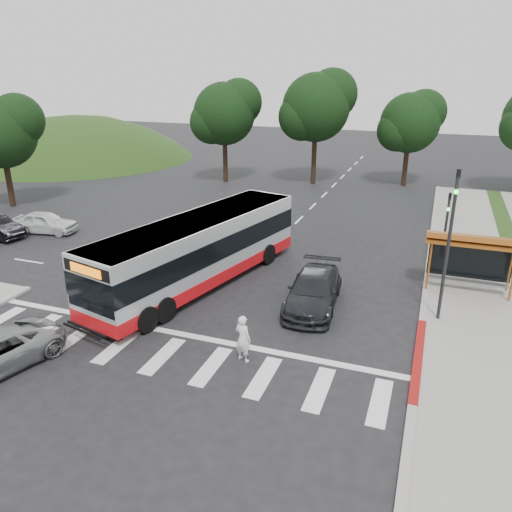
% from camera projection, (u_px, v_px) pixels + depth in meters
% --- Properties ---
extents(ground, '(140.00, 140.00, 0.00)m').
position_uv_depth(ground, '(218.00, 301.00, 23.06)').
color(ground, black).
rests_on(ground, ground).
extents(sidewalk_east, '(4.00, 40.00, 0.12)m').
position_uv_depth(sidewalk_east, '(468.00, 269.00, 26.51)').
color(sidewalk_east, gray).
rests_on(sidewalk_east, ground).
extents(curb_east, '(0.30, 40.00, 0.15)m').
position_uv_depth(curb_east, '(429.00, 264.00, 27.16)').
color(curb_east, '#9E9991').
rests_on(curb_east, ground).
extents(curb_east_red, '(0.32, 6.00, 0.15)m').
position_uv_depth(curb_east_red, '(418.00, 358.00, 18.38)').
color(curb_east_red, maroon).
rests_on(curb_east_red, ground).
extents(hillside_nw, '(44.00, 44.00, 10.00)m').
position_uv_depth(hillside_nw, '(77.00, 158.00, 59.73)').
color(hillside_nw, '#254215').
rests_on(hillside_nw, ground).
extents(crosswalk_ladder, '(18.00, 2.60, 0.01)m').
position_uv_depth(crosswalk_ladder, '(163.00, 356.00, 18.67)').
color(crosswalk_ladder, silver).
rests_on(crosswalk_ladder, ground).
extents(bus_shelter, '(4.20, 1.60, 2.86)m').
position_uv_depth(bus_shelter, '(473.00, 246.00, 23.23)').
color(bus_shelter, '#A1561A').
rests_on(bus_shelter, sidewalk_east).
extents(traffic_signal_ne_tall, '(0.18, 0.37, 6.50)m').
position_uv_depth(traffic_signal_ne_tall, '(450.00, 234.00, 19.90)').
color(traffic_signal_ne_tall, black).
rests_on(traffic_signal_ne_tall, ground).
extents(traffic_signal_ne_short, '(0.18, 0.37, 4.00)m').
position_uv_depth(traffic_signal_ne_short, '(447.00, 221.00, 26.54)').
color(traffic_signal_ne_short, black).
rests_on(traffic_signal_ne_short, ground).
extents(tree_north_a, '(6.60, 6.15, 10.17)m').
position_uv_depth(tree_north_a, '(317.00, 106.00, 44.12)').
color(tree_north_a, black).
rests_on(tree_north_a, ground).
extents(tree_north_b, '(5.72, 5.33, 8.43)m').
position_uv_depth(tree_north_b, '(411.00, 122.00, 43.74)').
color(tree_north_b, black).
rests_on(tree_north_b, ground).
extents(tree_north_c, '(6.16, 5.74, 9.30)m').
position_uv_depth(tree_north_c, '(225.00, 113.00, 45.17)').
color(tree_north_c, black).
rests_on(tree_north_c, ground).
extents(tree_west_a, '(5.72, 5.33, 8.43)m').
position_uv_depth(tree_west_a, '(2.00, 132.00, 36.97)').
color(tree_west_a, black).
rests_on(tree_west_a, ground).
extents(transit_bus, '(5.82, 13.30, 3.36)m').
position_uv_depth(transit_bus, '(199.00, 252.00, 24.33)').
color(transit_bus, silver).
rests_on(transit_bus, ground).
extents(pedestrian, '(0.77, 0.62, 1.82)m').
position_uv_depth(pedestrian, '(243.00, 338.00, 18.08)').
color(pedestrian, white).
rests_on(pedestrian, ground).
extents(dark_sedan, '(2.56, 5.43, 1.53)m').
position_uv_depth(dark_sedan, '(313.00, 291.00, 22.32)').
color(dark_sedan, '#212327').
rests_on(dark_sedan, ground).
extents(west_car_white, '(4.32, 2.29, 1.40)m').
position_uv_depth(west_car_white, '(45.00, 222.00, 32.40)').
color(west_car_white, silver).
rests_on(west_car_white, ground).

